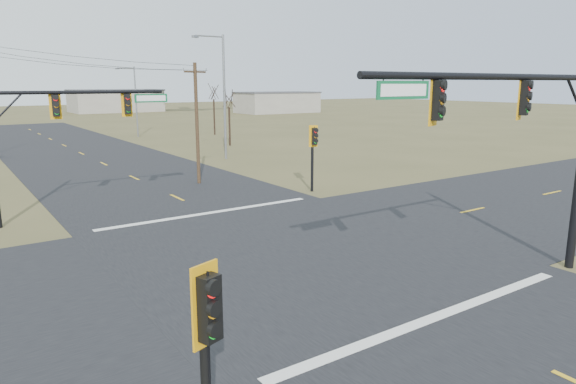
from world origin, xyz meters
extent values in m
plane|color=brown|center=(0.00, 0.00, 0.00)|extent=(320.00, 320.00, 0.00)
cube|color=black|center=(0.00, 0.00, 0.01)|extent=(160.00, 14.00, 0.02)
cube|color=black|center=(0.00, 0.00, 0.01)|extent=(14.00, 160.00, 0.02)
cube|color=silver|center=(0.00, -7.50, 0.03)|extent=(12.00, 0.40, 0.01)
cube|color=silver|center=(0.00, 7.50, 0.03)|extent=(12.00, 0.40, 0.01)
cylinder|color=black|center=(2.12, -7.50, 6.94)|extent=(10.77, 0.19, 0.19)
cube|color=#0C582F|center=(-1.80, -7.50, 6.59)|extent=(1.80, 0.05, 0.45)
cylinder|color=black|center=(-5.33, 10.71, 6.31)|extent=(8.40, 0.18, 0.18)
cube|color=#0C582F|center=(-1.73, 10.71, 5.96)|extent=(1.80, 0.05, 0.45)
cylinder|color=black|center=(7.87, 8.97, 2.03)|extent=(0.17, 0.17, 4.05)
cylinder|color=#49351F|center=(3.05, 15.48, 4.04)|extent=(0.23, 0.23, 8.09)
cube|color=#49351F|center=(3.05, 15.48, 7.49)|extent=(1.87, 0.88, 0.12)
cylinder|color=gray|center=(10.02, 24.81, 5.44)|extent=(0.22, 0.22, 10.88)
cylinder|color=gray|center=(8.71, 24.81, 10.68)|extent=(2.61, 0.13, 0.13)
cube|color=gray|center=(7.41, 24.81, 10.58)|extent=(0.66, 0.50, 0.20)
cylinder|color=gray|center=(9.92, 48.85, 4.40)|extent=(0.18, 0.18, 8.80)
cylinder|color=gray|center=(8.87, 48.85, 8.60)|extent=(2.11, 0.11, 0.11)
cube|color=gray|center=(7.81, 48.85, 8.50)|extent=(0.52, 0.31, 0.16)
cylinder|color=black|center=(15.20, 33.75, 2.09)|extent=(0.22, 0.22, 4.17)
cylinder|color=black|center=(19.26, 45.67, 2.35)|extent=(0.21, 0.21, 4.71)
cube|color=#9F998D|center=(25.00, 110.00, 2.50)|extent=(20.00, 12.00, 5.00)
cube|color=#9F998D|center=(55.00, 85.00, 2.25)|extent=(18.00, 10.00, 4.50)
camera|label=1|loc=(-11.48, -16.57, 6.75)|focal=32.00mm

